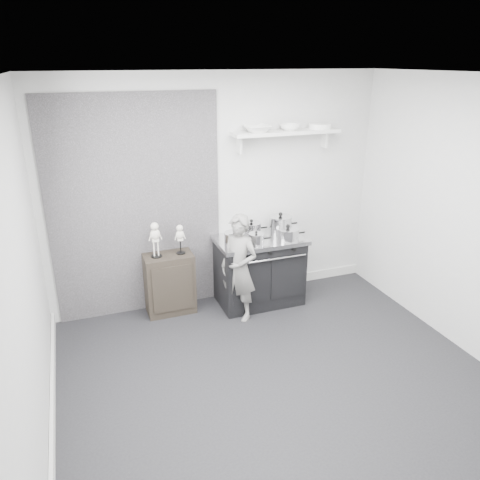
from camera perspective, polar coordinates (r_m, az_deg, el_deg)
name	(u,v)px	position (r m, az deg, el deg)	size (l,w,h in m)	color
ground	(278,379)	(4.59, 4.68, -16.56)	(4.00, 4.00, 0.00)	black
room_shell	(267,209)	(3.91, 3.29, 3.79)	(4.02, 3.62, 2.71)	#BABBB8
wall_shelf	(286,133)	(5.55, 5.63, 12.83)	(1.30, 0.26, 0.24)	silver
stove	(259,270)	(5.67, 2.37, -3.67)	(1.04, 0.65, 0.84)	black
side_cabinet	(170,284)	(5.54, -8.56, -5.27)	(0.56, 0.32, 0.72)	black
child	(239,268)	(5.24, -0.12, -3.44)	(0.45, 0.30, 1.24)	slate
pot_front_left	(235,238)	(5.30, -0.66, 0.21)	(0.32, 0.24, 0.18)	silver
pot_back_left	(251,228)	(5.60, 1.40, 1.42)	(0.32, 0.24, 0.19)	silver
pot_back_right	(280,224)	(5.67, 4.93, 1.93)	(0.37, 0.28, 0.26)	silver
pot_front_right	(288,234)	(5.47, 5.83, 0.76)	(0.36, 0.27, 0.19)	silver
pot_front_center	(256,239)	(5.29, 2.00, 0.13)	(0.26, 0.18, 0.16)	silver
skeleton_full	(155,237)	(5.28, -10.29, 0.34)	(0.13, 0.08, 0.47)	silver
skeleton_torso	(180,237)	(5.34, -7.32, 0.35)	(0.11, 0.07, 0.40)	silver
bowl_large	(257,129)	(5.39, 2.11, 13.42)	(0.31, 0.31, 0.08)	white
bowl_small	(290,127)	(5.55, 6.11, 13.52)	(0.23, 0.23, 0.07)	white
plate_stack	(320,126)	(5.74, 9.70, 13.53)	(0.27, 0.27, 0.06)	white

